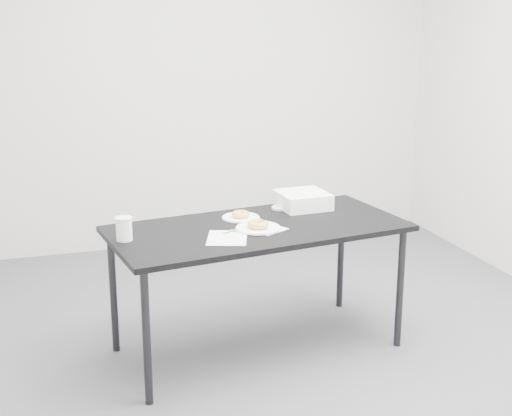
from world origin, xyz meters
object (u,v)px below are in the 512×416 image
object	(u,v)px
scorecard	(227,238)
coffee_cup	(124,229)
donut_far	(241,214)
bakery_box	(303,200)
plate_near	(258,228)
donut_near	(258,224)
pen	(232,231)
plate_far	(241,218)
table	(258,235)

from	to	relation	value
scorecard	coffee_cup	bearing A→B (deg)	-174.89
donut_far	bakery_box	distance (m)	0.42
scorecard	plate_near	xyz separation A→B (m)	(0.20, 0.10, 0.01)
scorecard	donut_near	world-z (taller)	donut_near
scorecard	donut_near	xyz separation A→B (m)	(0.20, 0.10, 0.03)
pen	donut_far	world-z (taller)	donut_far
donut_near	coffee_cup	bearing A→B (deg)	178.05
donut_near	plate_far	xyz separation A→B (m)	(-0.03, 0.23, -0.03)
table	plate_near	bearing A→B (deg)	-113.59
pen	donut_far	size ratio (longest dim) A/B	1.18
donut_near	coffee_cup	size ratio (longest dim) A/B	0.94
plate_far	table	bearing A→B (deg)	-74.91
table	pen	world-z (taller)	pen
bakery_box	coffee_cup	bearing A→B (deg)	-167.39
pen	donut_near	world-z (taller)	donut_near
scorecard	donut_far	size ratio (longest dim) A/B	2.55
plate_near	donut_far	size ratio (longest dim) A/B	2.45
scorecard	bakery_box	bearing A→B (deg)	55.27
table	plate_near	xyz separation A→B (m)	(-0.02, -0.06, 0.06)
plate_near	coffee_cup	distance (m)	0.70
plate_far	coffee_cup	world-z (taller)	coffee_cup
table	pen	distance (m)	0.19
pen	scorecard	bearing A→B (deg)	-143.47
plate_near	donut_near	xyz separation A→B (m)	(0.00, 0.00, 0.02)
scorecard	bakery_box	size ratio (longest dim) A/B	0.91
plate_near	donut_far	world-z (taller)	donut_far
scorecard	pen	bearing A→B (deg)	79.53
donut_near	bakery_box	bearing A→B (deg)	41.41
scorecard	bakery_box	distance (m)	0.72
table	plate_far	size ratio (longest dim) A/B	7.91
plate_far	plate_near	bearing A→B (deg)	-82.86
coffee_cup	bakery_box	size ratio (longest dim) A/B	0.44
pen	plate_far	world-z (taller)	pen
donut_far	pen	bearing A→B (deg)	-116.34
donut_near	bakery_box	world-z (taller)	bakery_box
scorecard	plate_far	distance (m)	0.37
donut_near	scorecard	bearing A→B (deg)	-154.01
table	coffee_cup	bearing A→B (deg)	175.05
bakery_box	plate_near	bearing A→B (deg)	-142.05
table	bakery_box	world-z (taller)	bakery_box
plate_far	donut_far	xyz separation A→B (m)	(0.00, 0.00, 0.02)
plate_far	scorecard	bearing A→B (deg)	-117.06
donut_near	plate_far	bearing A→B (deg)	97.14
pen	donut_near	bearing A→B (deg)	-21.35
coffee_cup	plate_near	bearing A→B (deg)	-1.95
pen	plate_far	distance (m)	0.27
donut_near	donut_far	bearing A→B (deg)	97.14
plate_near	plate_far	world-z (taller)	plate_near
plate_near	pen	bearing A→B (deg)	-176.84
pen	bakery_box	distance (m)	0.63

